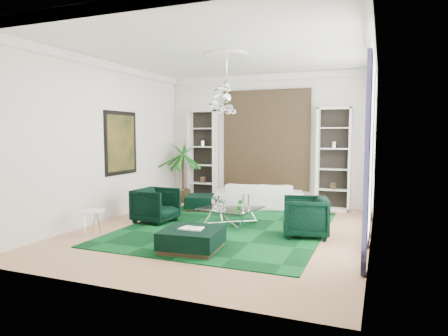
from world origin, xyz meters
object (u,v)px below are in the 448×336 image
at_px(sofa, 259,196).
at_px(armchair_left, 156,205).
at_px(ottoman_front, 192,240).
at_px(ottoman_side, 203,203).
at_px(side_table, 92,223).
at_px(armchair_right, 305,217).
at_px(coffee_table, 231,217).
at_px(palm, 183,163).

xyz_separation_m(sofa, armchair_left, (-1.75, -2.65, 0.06)).
xyz_separation_m(armchair_left, ottoman_front, (1.80, -1.75, -0.21)).
xyz_separation_m(armchair_left, ottoman_side, (0.40, 1.80, -0.21)).
relative_size(ottoman_side, side_table, 1.73).
bearing_deg(ottoman_side, side_table, -106.86).
relative_size(armchair_right, ottoman_front, 0.89).
relative_size(coffee_table, palm, 0.50).
distance_m(armchair_left, ottoman_side, 1.86).
bearing_deg(armchair_right, ottoman_front, -57.19).
height_order(armchair_right, ottoman_side, armchair_right).
relative_size(coffee_table, side_table, 2.31).
bearing_deg(ottoman_front, ottoman_side, 111.52).
relative_size(ottoman_front, palm, 0.42).
bearing_deg(side_table, armchair_left, 68.20).
xyz_separation_m(sofa, ottoman_side, (-1.35, -0.85, -0.15)).
bearing_deg(sofa, palm, -15.52).
bearing_deg(ottoman_side, coffee_table, -47.05).
height_order(ottoman_front, palm, palm).
height_order(armchair_right, coffee_table, armchair_right).
relative_size(armchair_right, ottoman_side, 0.99).
relative_size(armchair_left, ottoman_side, 0.99).
bearing_deg(armchair_right, palm, -136.24).
bearing_deg(ottoman_side, palm, 139.18).
relative_size(side_table, palm, 0.22).
bearing_deg(armchair_left, ottoman_front, -130.44).
xyz_separation_m(side_table, palm, (-0.10, 4.25, 0.95)).
bearing_deg(armchair_right, side_table, -82.93).
distance_m(armchair_left, palm, 2.95).
bearing_deg(ottoman_front, armchair_left, 135.81).
distance_m(armchair_left, side_table, 1.62).
bearing_deg(ottoman_side, armchair_right, -30.14).
relative_size(sofa, armchair_left, 2.68).
relative_size(armchair_right, coffee_table, 0.75).
bearing_deg(coffee_table, side_table, -141.79).
distance_m(sofa, palm, 2.60).
height_order(ottoman_side, ottoman_front, same).
distance_m(coffee_table, side_table, 2.99).
relative_size(ottoman_front, side_table, 1.92).
height_order(armchair_left, palm, palm).
distance_m(side_table, palm, 4.36).
distance_m(armchair_left, armchair_right, 3.50).
distance_m(armchair_right, palm, 5.08).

